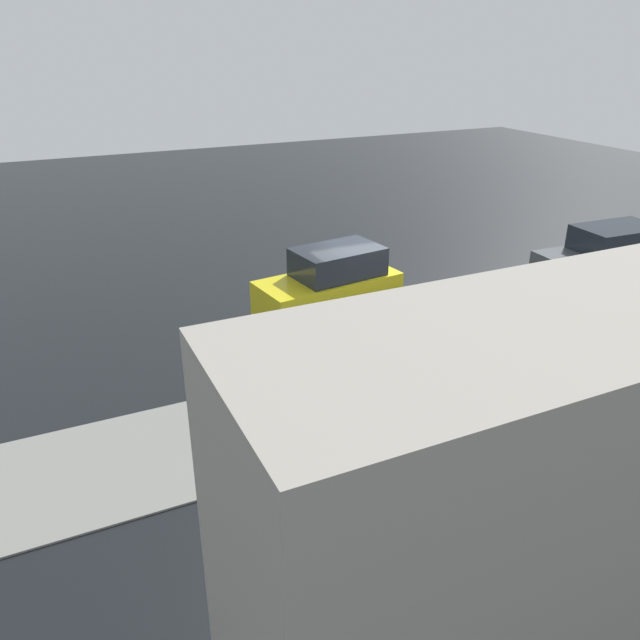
% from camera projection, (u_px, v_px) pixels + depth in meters
% --- Properties ---
extents(ground_plane, '(60.00, 60.00, 0.00)m').
position_uv_depth(ground_plane, '(367.00, 312.00, 17.97)').
color(ground_plane, black).
extents(kerb_strip, '(24.00, 3.20, 0.04)m').
position_uv_depth(kerb_strip, '(455.00, 377.00, 14.50)').
color(kerb_strip, slate).
rests_on(kerb_strip, ground).
extents(moving_hatchback, '(4.08, 2.18, 2.06)m').
position_uv_depth(moving_hatchback, '(331.00, 286.00, 17.06)').
color(moving_hatchback, yellow).
rests_on(moving_hatchback, ground).
extents(parked_sedan, '(4.38, 1.97, 1.98)m').
position_uv_depth(parked_sedan, '(607.00, 258.00, 19.28)').
color(parked_sedan, '#474C51').
rests_on(parked_sedan, ground).
extents(fire_hydrant, '(0.42, 0.31, 0.80)m').
position_uv_depth(fire_hydrant, '(277.00, 375.00, 13.86)').
color(fire_hydrant, '#197A2D').
rests_on(fire_hydrant, ground).
extents(pedestrian, '(0.33, 0.55, 1.22)m').
position_uv_depth(pedestrian, '(240.00, 378.00, 13.17)').
color(pedestrian, '#1E8C4C').
rests_on(pedestrian, ground).
extents(metal_railing, '(8.02, 0.04, 1.05)m').
position_uv_depth(metal_railing, '(518.00, 358.00, 13.86)').
color(metal_railing, '#B7BABF').
rests_on(metal_railing, ground).
extents(sign_post, '(0.07, 0.44, 2.40)m').
position_uv_depth(sign_post, '(275.00, 354.00, 12.22)').
color(sign_post, '#4C4C51').
rests_on(sign_post, ground).
extents(puddle_patch, '(4.13, 4.13, 0.01)m').
position_uv_depth(puddle_patch, '(317.00, 325.00, 17.13)').
color(puddle_patch, black).
rests_on(puddle_patch, ground).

